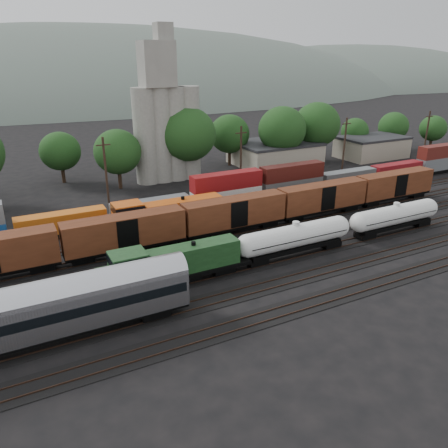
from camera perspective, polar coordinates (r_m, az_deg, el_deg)
name	(u,v)px	position (r m, az deg, el deg)	size (l,w,h in m)	color
ground	(243,248)	(56.96, 2.46, -3.18)	(600.00, 600.00, 0.00)	black
tracks	(243,248)	(56.94, 2.46, -3.13)	(180.00, 33.20, 0.20)	black
green_locomotive	(168,264)	(47.16, -7.33, -5.27)	(17.22, 3.04, 4.56)	black
tank_car_a	(295,237)	(54.43, 9.28, -1.70)	(16.40, 2.94, 4.30)	silver
tank_car_b	(395,216)	(65.59, 21.44, 0.99)	(15.81, 2.83, 4.14)	silver
passenger_coach	(40,310)	(40.23, -22.94, -10.33)	(25.77, 3.18, 5.85)	silver
orange_locomotive	(162,214)	(61.61, -8.13, 1.25)	(18.99, 3.17, 4.75)	black
boxcar_string	(60,243)	(54.11, -20.68, -2.36)	(122.80, 2.90, 4.20)	black
container_wall	(212,196)	(69.70, -1.59, 3.72)	(160.00, 2.60, 5.80)	black
grain_silo	(166,123)	(86.94, -7.56, 12.91)	(13.40, 5.00, 29.00)	gray
industrial_sheds	(185,166)	(89.06, -5.09, 7.50)	(119.38, 17.26, 5.10)	#9E937F
tree_band	(130,144)	(86.11, -12.12, 10.17)	(160.27, 18.86, 14.34)	black
utility_poles	(178,166)	(73.86, -6.00, 7.54)	(122.20, 0.36, 12.00)	black
distant_hills	(81,126)	(312.13, -18.23, 12.01)	(860.00, 286.00, 130.00)	#59665B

